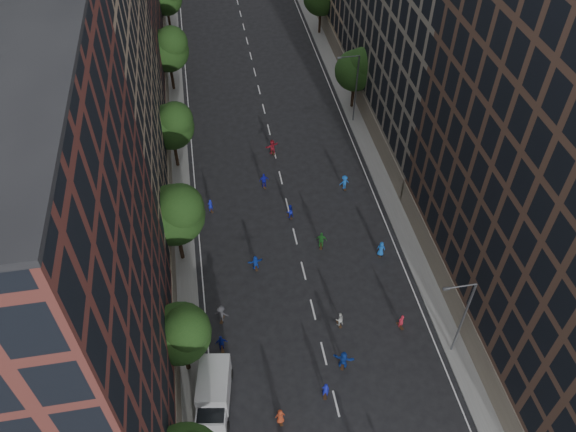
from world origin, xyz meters
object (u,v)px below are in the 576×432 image
object	(u,v)px
streetlamp_far	(355,85)
skater_1	(325,390)
cargo_van	(214,392)
streetlamp_near	(462,315)

from	to	relation	value
streetlamp_far	skater_1	world-z (taller)	streetlamp_far
cargo_van	skater_1	xyz separation A→B (m)	(8.57, -0.92, -0.68)
streetlamp_near	streetlamp_far	distance (m)	33.00
streetlamp_far	cargo_van	size ratio (longest dim) A/B	1.60
streetlamp_far	cargo_van	bearing A→B (deg)	-119.85
streetlamp_near	cargo_van	world-z (taller)	streetlamp_near
streetlamp_near	streetlamp_far	world-z (taller)	same
streetlamp_far	cargo_van	distance (m)	39.65
streetlamp_near	cargo_van	bearing A→B (deg)	-176.39
streetlamp_near	skater_1	size ratio (longest dim) A/B	5.48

